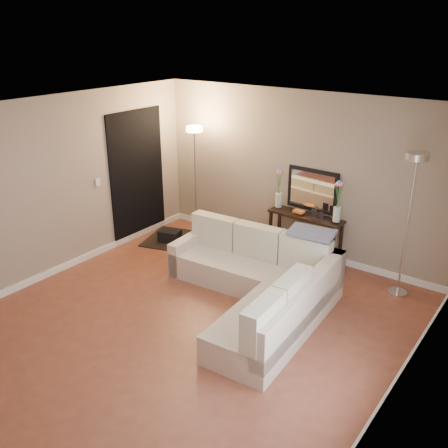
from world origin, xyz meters
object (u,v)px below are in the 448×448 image
Objects in this scene: sectional_sofa at (260,282)px; floor_lamp_unlit at (411,197)px; console_table at (300,233)px; floor_lamp_lit at (195,160)px.

floor_lamp_unlit reaches higher than sectional_sofa.
console_table is 0.61× the size of floor_lamp_unlit.
console_table is 0.63× the size of floor_lamp_lit.
floor_lamp_unlit reaches higher than console_table.
console_table is 2.16m from floor_lamp_lit.
floor_lamp_lit is 0.96× the size of floor_lamp_unlit.
sectional_sofa is 1.60m from console_table.
floor_lamp_lit is at bearing 148.44° from sectional_sofa.
floor_lamp_lit is at bearing -179.80° from floor_lamp_unlit.
floor_lamp_unlit is at bearing -7.63° from console_table.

